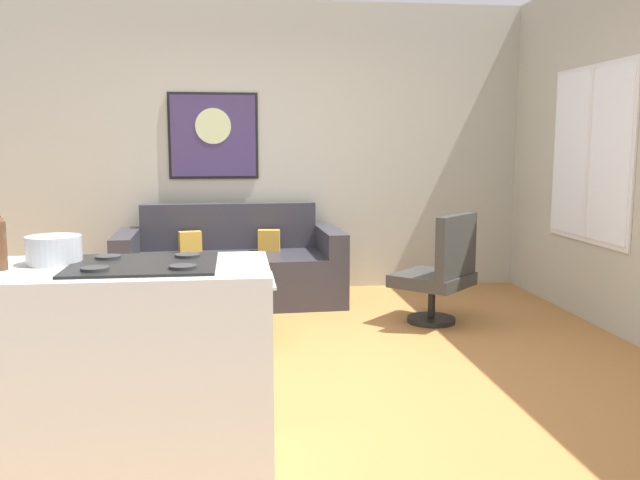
{
  "coord_description": "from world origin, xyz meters",
  "views": [
    {
      "loc": [
        -0.25,
        -4.21,
        1.43
      ],
      "look_at": [
        0.4,
        0.9,
        0.7
      ],
      "focal_mm": 37.64,
      "sensor_mm": 36.0,
      "label": 1
    }
  ],
  "objects_px": {
    "couch": "(231,270)",
    "coffee_table": "(214,285)",
    "wall_painting": "(213,136)",
    "armchair": "(441,272)",
    "mixing_bowl": "(54,250)"
  },
  "relations": [
    {
      "from": "armchair",
      "to": "wall_painting",
      "type": "distance_m",
      "value": 2.59
    },
    {
      "from": "couch",
      "to": "coffee_table",
      "type": "bearing_deg",
      "value": -95.16
    },
    {
      "from": "couch",
      "to": "armchair",
      "type": "relative_size",
      "value": 2.29
    },
    {
      "from": "mixing_bowl",
      "to": "couch",
      "type": "bearing_deg",
      "value": 77.27
    },
    {
      "from": "couch",
      "to": "wall_painting",
      "type": "height_order",
      "value": "wall_painting"
    },
    {
      "from": "couch",
      "to": "coffee_table",
      "type": "relative_size",
      "value": 2.34
    },
    {
      "from": "coffee_table",
      "to": "mixing_bowl",
      "type": "xyz_separation_m",
      "value": [
        -0.6,
        -1.94,
        0.57
      ]
    },
    {
      "from": "couch",
      "to": "armchair",
      "type": "height_order",
      "value": "armchair"
    },
    {
      "from": "coffee_table",
      "to": "mixing_bowl",
      "type": "height_order",
      "value": "mixing_bowl"
    },
    {
      "from": "couch",
      "to": "coffee_table",
      "type": "height_order",
      "value": "couch"
    },
    {
      "from": "armchair",
      "to": "wall_painting",
      "type": "xyz_separation_m",
      "value": [
        -1.82,
        1.49,
        1.09
      ]
    },
    {
      "from": "armchair",
      "to": "mixing_bowl",
      "type": "height_order",
      "value": "mixing_bowl"
    },
    {
      "from": "armchair",
      "to": "wall_painting",
      "type": "height_order",
      "value": "wall_painting"
    },
    {
      "from": "couch",
      "to": "coffee_table",
      "type": "xyz_separation_m",
      "value": [
        -0.11,
        -1.22,
        0.12
      ]
    },
    {
      "from": "couch",
      "to": "mixing_bowl",
      "type": "height_order",
      "value": "mixing_bowl"
    }
  ]
}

